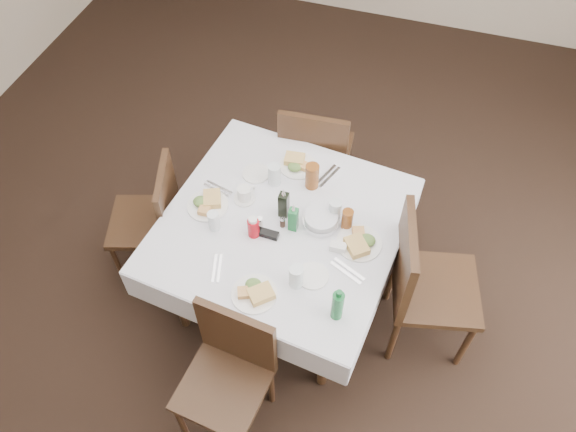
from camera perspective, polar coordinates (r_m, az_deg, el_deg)
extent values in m
plane|color=black|center=(3.80, -1.29, -8.37)|extent=(7.00, 7.00, 0.00)
cylinder|color=#321A10|center=(3.46, -11.17, -7.88)|extent=(0.06, 0.06, 0.72)
cylinder|color=#321A10|center=(3.91, -4.07, 3.11)|extent=(0.06, 0.06, 0.72)
cylinder|color=#321A10|center=(3.23, 3.74, -13.99)|extent=(0.06, 0.06, 0.72)
cylinder|color=#321A10|center=(3.71, 9.18, -1.45)|extent=(0.06, 0.06, 0.72)
cube|color=#321A10|center=(3.21, -0.65, -0.97)|extent=(1.31, 1.31, 0.03)
cube|color=silver|center=(3.20, -0.65, -0.75)|extent=(1.44, 1.44, 0.01)
cube|color=silver|center=(3.67, 3.60, 5.67)|extent=(1.30, 0.16, 0.22)
cube|color=silver|center=(2.99, -5.92, -11.20)|extent=(1.30, 0.16, 0.22)
cube|color=silver|center=(3.19, 10.18, -5.75)|extent=(0.16, 1.30, 0.22)
cube|color=silver|center=(3.51, -10.41, 1.66)|extent=(0.16, 1.30, 0.22)
cube|color=#321A10|center=(3.98, 2.99, 6.61)|extent=(0.49, 0.49, 0.04)
cube|color=#321A10|center=(3.66, 2.49, 7.09)|extent=(0.46, 0.07, 0.50)
cylinder|color=#321A10|center=(4.27, 6.00, 5.79)|extent=(0.04, 0.04, 0.47)
cylinder|color=#321A10|center=(4.01, 5.03, 1.84)|extent=(0.04, 0.04, 0.47)
cylinder|color=#321A10|center=(4.31, 0.82, 6.71)|extent=(0.04, 0.04, 0.47)
cylinder|color=#321A10|center=(4.05, -0.44, 2.85)|extent=(0.04, 0.04, 0.47)
cube|color=#321A10|center=(3.08, -6.60, -16.96)|extent=(0.47, 0.47, 0.04)
cube|color=#321A10|center=(2.93, -5.21, -12.08)|extent=(0.43, 0.08, 0.47)
cylinder|color=#321A10|center=(3.29, -10.86, -19.70)|extent=(0.04, 0.04, 0.44)
cylinder|color=#321A10|center=(3.39, -7.61, -14.36)|extent=(0.04, 0.04, 0.44)
cylinder|color=#321A10|center=(3.31, -1.69, -16.86)|extent=(0.04, 0.04, 0.44)
cube|color=#321A10|center=(3.36, 14.76, -7.19)|extent=(0.59, 0.59, 0.04)
cube|color=#321A10|center=(3.10, 11.73, -4.49)|extent=(0.15, 0.49, 0.53)
cylinder|color=#321A10|center=(3.53, 17.61, -12.35)|extent=(0.04, 0.04, 0.50)
cylinder|color=#321A10|center=(3.44, 10.65, -12.19)|extent=(0.04, 0.04, 0.50)
cylinder|color=#321A10|center=(3.73, 16.93, -6.50)|extent=(0.04, 0.04, 0.50)
cylinder|color=#321A10|center=(3.65, 10.45, -6.20)|extent=(0.04, 0.04, 0.50)
cube|color=#321A10|center=(3.73, -14.47, -0.60)|extent=(0.53, 0.53, 0.04)
cube|color=#321A10|center=(3.51, -12.17, 1.67)|extent=(0.16, 0.42, 0.46)
cylinder|color=#321A10|center=(4.05, -15.96, -0.37)|extent=(0.03, 0.03, 0.43)
cylinder|color=#321A10|center=(3.96, -10.88, -0.40)|extent=(0.03, 0.03, 0.43)
cylinder|color=#321A10|center=(3.85, -16.90, -4.70)|extent=(0.03, 0.03, 0.43)
cylinder|color=#321A10|center=(3.76, -11.55, -4.83)|extent=(0.03, 0.03, 0.43)
cylinder|color=white|center=(3.47, 1.01, 5.13)|extent=(0.23, 0.23, 0.01)
cube|color=tan|center=(3.47, 0.67, 5.81)|extent=(0.13, 0.11, 0.04)
cube|color=tan|center=(3.44, 1.63, 5.10)|extent=(0.09, 0.08, 0.03)
ellipsoid|color=#365B1F|center=(3.43, 0.69, 5.02)|extent=(0.09, 0.08, 0.04)
cylinder|color=white|center=(2.93, -3.46, -7.90)|extent=(0.24, 0.24, 0.01)
cube|color=tan|center=(2.90, -2.76, -7.90)|extent=(0.16, 0.16, 0.04)
cube|color=tan|center=(2.92, -4.35, -7.75)|extent=(0.10, 0.09, 0.03)
ellipsoid|color=#365B1F|center=(2.93, -3.52, -6.98)|extent=(0.09, 0.08, 0.04)
cylinder|color=white|center=(3.13, 7.22, -2.74)|extent=(0.25, 0.25, 0.01)
cube|color=tan|center=(3.08, 6.99, -3.03)|extent=(0.16, 0.17, 0.04)
cube|color=tan|center=(3.13, 7.18, -1.80)|extent=(0.09, 0.10, 0.03)
ellipsoid|color=#365B1F|center=(3.11, 8.04, -2.43)|extent=(0.09, 0.08, 0.04)
cylinder|color=white|center=(3.29, -8.16, 1.05)|extent=(0.24, 0.24, 0.01)
cube|color=tan|center=(3.29, -7.72, 1.75)|extent=(0.14, 0.15, 0.04)
cube|color=tan|center=(3.25, -8.46, 0.70)|extent=(0.07, 0.08, 0.03)
ellipsoid|color=#365B1F|center=(3.29, -8.87, 1.47)|extent=(0.09, 0.08, 0.04)
cylinder|color=white|center=(3.43, -3.27, 4.34)|extent=(0.17, 0.17, 0.01)
cylinder|color=white|center=(2.99, 2.52, -6.09)|extent=(0.17, 0.17, 0.01)
cylinder|color=silver|center=(3.33, -1.39, 4.25)|extent=(0.08, 0.08, 0.14)
cylinder|color=silver|center=(2.91, 0.83, -6.14)|extent=(0.08, 0.08, 0.14)
cylinder|color=silver|center=(3.18, 4.81, 0.62)|extent=(0.07, 0.07, 0.13)
cylinder|color=silver|center=(3.15, -7.55, -0.48)|extent=(0.07, 0.07, 0.12)
cylinder|color=brown|center=(3.31, 2.46, 4.07)|extent=(0.08, 0.08, 0.17)
cylinder|color=brown|center=(3.14, 6.04, -0.32)|extent=(0.06, 0.06, 0.13)
cylinder|color=silver|center=(3.18, 3.35, -0.56)|extent=(0.21, 0.21, 0.04)
cylinder|color=silver|center=(3.16, 3.38, -0.24)|extent=(0.19, 0.19, 0.04)
cube|color=black|center=(3.16, -0.44, 1.15)|extent=(0.05, 0.05, 0.17)
cone|color=silver|center=(3.08, -0.45, 2.44)|extent=(0.03, 0.03, 0.05)
cube|color=#15672E|center=(3.11, 0.55, -0.34)|extent=(0.05, 0.05, 0.16)
cone|color=silver|center=(3.03, 0.56, 0.84)|extent=(0.03, 0.03, 0.04)
cylinder|color=#B30814|center=(3.10, -3.53, -1.21)|extent=(0.07, 0.07, 0.12)
cylinder|color=white|center=(3.04, -3.60, -0.40)|extent=(0.05, 0.05, 0.02)
cylinder|color=white|center=(3.15, -2.88, -0.74)|extent=(0.03, 0.03, 0.06)
cylinder|color=silver|center=(3.12, -2.91, -0.31)|extent=(0.03, 0.03, 0.01)
cylinder|color=#3E281E|center=(3.16, -0.56, -0.69)|extent=(0.03, 0.03, 0.06)
cylinder|color=silver|center=(3.13, -0.57, -0.31)|extent=(0.03, 0.03, 0.01)
cylinder|color=white|center=(3.31, -4.43, 1.79)|extent=(0.13, 0.13, 0.01)
cylinder|color=white|center=(3.27, -4.48, 2.32)|extent=(0.08, 0.08, 0.08)
cylinder|color=black|center=(3.25, -4.51, 2.65)|extent=(0.07, 0.07, 0.01)
torus|color=white|center=(3.29, -3.77, 2.72)|extent=(0.04, 0.05, 0.06)
cube|color=black|center=(3.13, -2.25, -1.77)|extent=(0.15, 0.05, 0.03)
cylinder|color=#15672E|center=(2.80, 5.04, -9.05)|extent=(0.06, 0.06, 0.20)
cylinder|color=#15672E|center=(2.70, 5.22, -7.87)|extent=(0.03, 0.03, 0.04)
cube|color=white|center=(3.08, 5.12, -3.16)|extent=(0.09, 0.05, 0.05)
cube|color=#D7758D|center=(3.07, 5.13, -3.08)|extent=(0.07, 0.04, 0.02)
cube|color=silver|center=(3.43, 3.86, 4.20)|extent=(0.09, 0.19, 0.01)
cube|color=silver|center=(3.42, 4.28, 3.96)|extent=(0.09, 0.19, 0.01)
cube|color=silver|center=(3.03, -6.97, -5.32)|extent=(0.06, 0.17, 0.01)
cube|color=silver|center=(3.04, -7.48, -5.30)|extent=(0.06, 0.17, 0.01)
cube|color=silver|center=(3.01, 5.89, -5.78)|extent=(0.19, 0.10, 0.01)
cube|color=silver|center=(3.03, 6.26, -5.40)|extent=(0.19, 0.10, 0.01)
cube|color=silver|center=(3.38, -6.98, 2.93)|extent=(0.18, 0.06, 0.01)
cube|color=silver|center=(3.37, -7.27, 2.62)|extent=(0.18, 0.06, 0.01)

